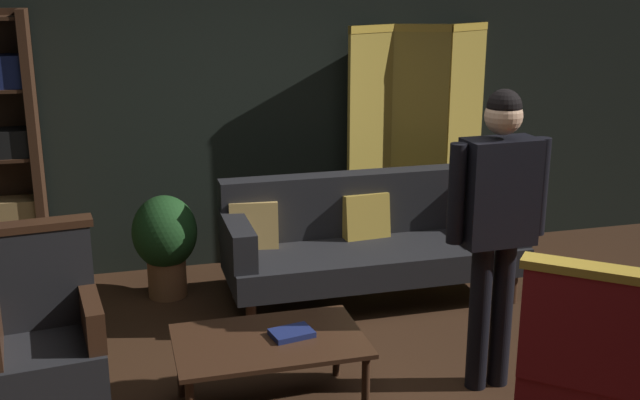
# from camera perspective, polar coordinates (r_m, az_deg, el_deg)

# --- Properties ---
(back_wall) EXTENTS (7.20, 0.10, 2.80)m
(back_wall) POSITION_cam_1_polar(r_m,az_deg,el_deg) (6.19, -4.03, 8.11)
(back_wall) COLOR black
(back_wall) RESTS_ON ground_plane
(folding_screen) EXTENTS (1.27, 0.27, 1.90)m
(folding_screen) POSITION_cam_1_polar(r_m,az_deg,el_deg) (6.43, 7.23, 4.58)
(folding_screen) COLOR #B29338
(folding_screen) RESTS_ON ground_plane
(velvet_couch) EXTENTS (2.12, 0.78, 0.88)m
(velvet_couch) POSITION_cam_1_polar(r_m,az_deg,el_deg) (5.61, 3.68, -2.68)
(velvet_couch) COLOR #382114
(velvet_couch) RESTS_ON ground_plane
(coffee_table) EXTENTS (1.00, 0.64, 0.42)m
(coffee_table) POSITION_cam_1_polar(r_m,az_deg,el_deg) (4.18, -3.75, -10.73)
(coffee_table) COLOR #382114
(coffee_table) RESTS_ON ground_plane
(armchair_gilt_accent) EXTENTS (0.81, 0.81, 1.04)m
(armchair_gilt_accent) POSITION_cam_1_polar(r_m,az_deg,el_deg) (3.97, 18.90, -11.25)
(armchair_gilt_accent) COLOR gold
(armchair_gilt_accent) RESTS_ON ground_plane
(armchair_wing_left) EXTENTS (0.64, 0.64, 1.04)m
(armchair_wing_left) POSITION_cam_1_polar(r_m,az_deg,el_deg) (4.30, -19.67, -9.17)
(armchair_wing_left) COLOR #382114
(armchair_wing_left) RESTS_ON ground_plane
(standing_figure) EXTENTS (0.59, 0.24, 1.70)m
(standing_figure) POSITION_cam_1_polar(r_m,az_deg,el_deg) (4.28, 12.90, -1.02)
(standing_figure) COLOR black
(standing_figure) RESTS_ON ground_plane
(potted_plant) EXTENTS (0.47, 0.47, 0.76)m
(potted_plant) POSITION_cam_1_polar(r_m,az_deg,el_deg) (5.70, -11.34, -2.86)
(potted_plant) COLOR brown
(potted_plant) RESTS_ON ground_plane
(book_navy_cloth) EXTENTS (0.24, 0.19, 0.03)m
(book_navy_cloth) POSITION_cam_1_polar(r_m,az_deg,el_deg) (4.17, -2.10, -9.77)
(book_navy_cloth) COLOR navy
(book_navy_cloth) RESTS_ON coffee_table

